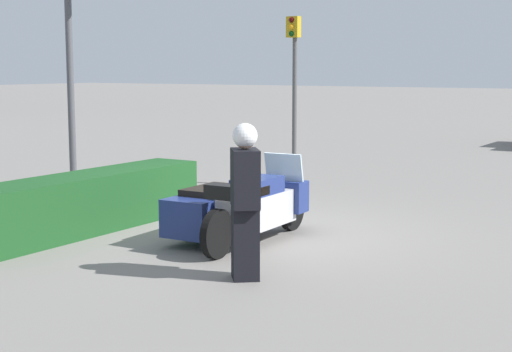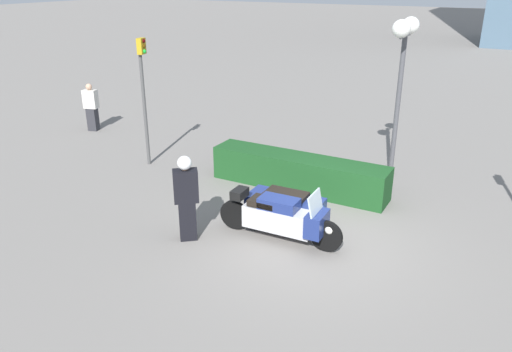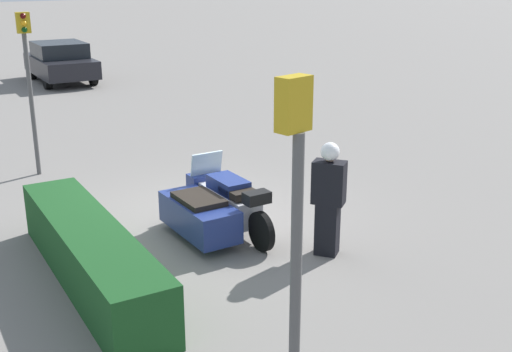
{
  "view_description": "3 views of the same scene",
  "coord_description": "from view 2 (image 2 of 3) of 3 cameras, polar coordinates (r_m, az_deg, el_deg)",
  "views": [
    {
      "loc": [
        -9.32,
        -5.71,
        2.34
      ],
      "look_at": [
        -0.99,
        -0.5,
        0.98
      ],
      "focal_mm": 55.0,
      "sensor_mm": 36.0,
      "label": 1
    },
    {
      "loc": [
        3.26,
        -8.14,
        4.9
      ],
      "look_at": [
        -1.42,
        0.37,
        0.96
      ],
      "focal_mm": 35.0,
      "sensor_mm": 36.0,
      "label": 2
    },
    {
      "loc": [
        -9.3,
        4.33,
        4.13
      ],
      "look_at": [
        -1.15,
        -0.44,
        1.05
      ],
      "focal_mm": 45.0,
      "sensor_mm": 36.0,
      "label": 3
    }
  ],
  "objects": [
    {
      "name": "traffic_light_far",
      "position": [
        13.59,
        -12.73,
        10.24
      ],
      "size": [
        0.22,
        0.29,
        3.41
      ],
      "rotation": [
        0.0,
        0.0,
        0.24
      ],
      "color": "#4C4C4C",
      "rests_on": "ground"
    },
    {
      "name": "officer_rider",
      "position": [
        9.75,
        -7.97,
        -2.28
      ],
      "size": [
        0.55,
        0.52,
        1.74
      ],
      "rotation": [
        0.0,
        0.0,
        -0.89
      ],
      "color": "black",
      "rests_on": "ground"
    },
    {
      "name": "police_motorcycle",
      "position": [
        10.09,
        3.52,
        -4.11
      ],
      "size": [
        2.62,
        1.25,
        1.15
      ],
      "rotation": [
        0.0,
        0.0,
        0.03
      ],
      "color": "black",
      "rests_on": "ground"
    },
    {
      "name": "twin_lamp_post",
      "position": [
        12.75,
        16.54,
        13.8
      ],
      "size": [
        0.42,
        1.34,
        3.96
      ],
      "color": "#4C4C51",
      "rests_on": "ground"
    },
    {
      "name": "pedestrian_bystander",
      "position": [
        17.63,
        -18.3,
        7.47
      ],
      "size": [
        0.51,
        0.39,
        1.58
      ],
      "rotation": [
        0.0,
        0.0,
        -1.29
      ],
      "color": "#2D2D33",
      "rests_on": "ground"
    },
    {
      "name": "hedge_bush_curbside",
      "position": [
        12.2,
        4.87,
        0.39
      ],
      "size": [
        4.4,
        0.82,
        0.83
      ],
      "primitive_type": "cube",
      "color": "#19471E",
      "rests_on": "ground"
    },
    {
      "name": "ground_plane",
      "position": [
        10.05,
        6.15,
        -7.28
      ],
      "size": [
        160.0,
        160.0,
        0.0
      ],
      "primitive_type": "plane",
      "color": "slate"
    }
  ]
}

